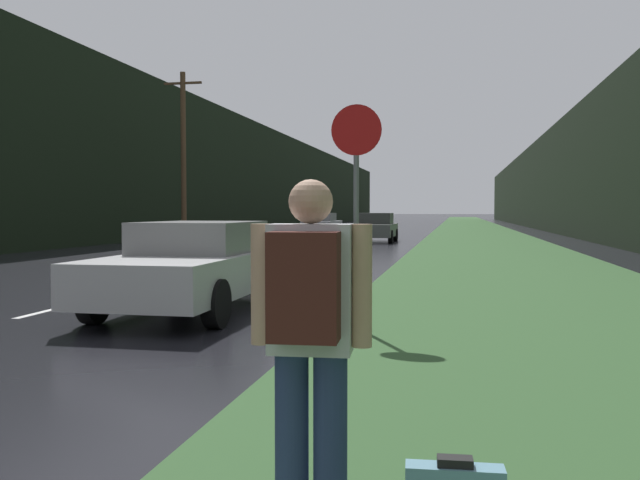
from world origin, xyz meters
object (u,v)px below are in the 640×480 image
Objects in this scene: stop_sign at (356,194)px; car_passing_near at (197,265)px; car_passing_far at (375,228)px; hitchhiker_with_backpack at (310,330)px; car_oncoming at (322,224)px.

car_passing_near is (-2.63, 1.19, -1.04)m from stop_sign.
stop_sign reaches higher than car_passing_far.
car_passing_far is at bearing -90.00° from car_passing_near.
car_passing_near is at bearing 112.44° from hitchhiker_with_backpack.
stop_sign is at bearing 92.70° from hitchhiker_with_backpack.
hitchhiker_with_backpack is at bearing -78.80° from car_oncoming.
hitchhiker_with_backpack reaches higher than car_passing_far.
stop_sign is at bearing 96.26° from car_passing_far.
car_passing_near is (-3.22, 6.63, -0.27)m from hitchhiker_with_backpack.
car_passing_far reaches higher than car_oncoming.
car_oncoming is at bearing 97.76° from hitchhiker_with_backpack.
stop_sign is at bearing -77.97° from car_oncoming.
hitchhiker_with_backpack is 29.63m from car_passing_far.
hitchhiker_with_backpack is at bearing 115.88° from car_passing_near.
car_passing_near is at bearing -82.16° from car_oncoming.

